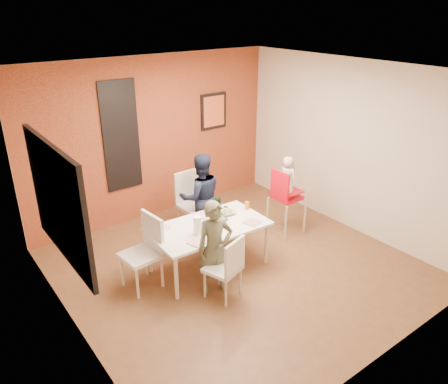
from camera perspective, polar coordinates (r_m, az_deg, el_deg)
ground at (r=6.28m, az=1.67°, el=-9.70°), size 4.50×4.50×0.00m
ceiling at (r=5.30m, az=2.02°, el=15.49°), size 4.50×4.50×0.02m
wall_back at (r=7.44m, az=-9.12°, el=6.94°), size 4.50×0.02×2.70m
wall_front at (r=4.32m, az=20.96°, el=-7.21°), size 4.50×0.02×2.70m
wall_left at (r=4.71m, az=-20.16°, el=-4.41°), size 0.02×4.50×2.70m
wall_right at (r=7.20m, az=16.04°, el=5.74°), size 0.02×4.50×2.70m
brick_accent_wall at (r=7.43m, az=-9.05°, el=6.90°), size 4.50×0.02×2.70m
picture_window_frame at (r=4.81m, az=-20.90°, el=-1.28°), size 0.05×1.70×1.30m
picture_window_pane at (r=4.81m, az=-20.73°, el=-1.24°), size 0.02×1.55×1.15m
glassblock_strip at (r=7.12m, az=-13.33°, el=7.10°), size 0.55×0.03×1.70m
glassblock_surround at (r=7.12m, az=-13.31°, el=7.10°), size 0.60×0.03×1.76m
art_print_frame at (r=7.94m, az=-1.38°, el=10.52°), size 0.54×0.03×0.64m
art_print_canvas at (r=7.93m, az=-1.31°, el=10.50°), size 0.44×0.01×0.54m
dining_table at (r=5.96m, az=-2.01°, el=-4.89°), size 1.62×0.94×0.66m
chair_near at (r=5.43m, az=0.48°, el=-9.59°), size 0.50×0.50×0.85m
chair_far at (r=6.94m, az=-4.19°, el=-0.96°), size 0.48×0.48×1.02m
chair_left at (r=5.74m, az=-10.16°, el=-7.15°), size 0.49×0.49×0.98m
high_chair at (r=6.92m, az=7.97°, el=-0.45°), size 0.46×0.46×1.08m
child_near at (r=5.49m, az=-1.19°, el=-7.30°), size 0.53×0.44×1.25m
child_far at (r=6.70m, az=-3.04°, el=-0.66°), size 0.81×0.72×1.39m
toddler at (r=6.82m, az=8.30°, el=2.01°), size 0.23×0.33×0.65m
plate_near_left at (r=5.54m, az=-3.46°, el=-6.55°), size 0.27×0.27×0.01m
plate_far_mid at (r=6.21m, az=-2.70°, el=-3.01°), size 0.25×0.25×0.01m
plate_near_right at (r=6.02m, az=3.74°, el=-3.96°), size 0.23×0.23×0.01m
plate_far_left at (r=5.93m, az=-8.19°, el=-4.58°), size 0.21×0.21×0.01m
salad_bowl_a at (r=5.90m, az=-1.45°, el=-4.26°), size 0.28×0.28×0.05m
salad_bowl_b at (r=6.24m, az=0.47°, el=-2.61°), size 0.29×0.29×0.06m
wine_bottle at (r=6.04m, az=-0.74°, el=-2.20°), size 0.08×0.08×0.31m
wine_glass_a at (r=5.74m, az=-1.74°, el=-4.42°), size 0.06×0.06×0.18m
wine_glass_b at (r=6.04m, az=0.23°, el=-2.81°), size 0.07×0.07×0.20m
paper_towel_roll at (r=5.69m, az=-3.48°, el=-4.33°), size 0.11×0.11×0.25m
condiment_red at (r=5.96m, az=-1.48°, el=-3.47°), size 0.04×0.04×0.14m
condiment_green at (r=6.05m, az=-0.44°, el=-3.11°), size 0.03×0.03×0.13m
condiment_brown at (r=5.99m, az=-1.36°, el=-3.29°), size 0.04×0.04×0.15m
sippy_cup at (r=6.37m, az=3.02°, el=-1.79°), size 0.07×0.07×0.11m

